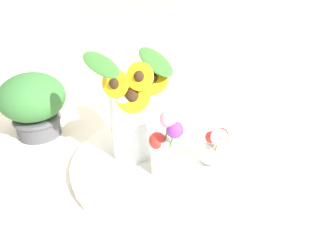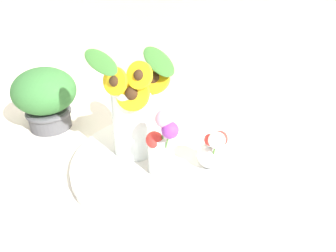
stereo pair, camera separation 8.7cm
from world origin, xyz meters
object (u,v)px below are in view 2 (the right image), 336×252
at_px(mason_jar_sunflowers, 135,113).
at_px(potted_plant, 45,96).
at_px(serving_tray, 168,161).
at_px(vase_small_center, 161,146).
at_px(vase_bulb_right, 212,150).

bearing_deg(mason_jar_sunflowers, potted_plant, -179.35).
distance_m(serving_tray, vase_small_center, 0.12).
distance_m(mason_jar_sunflowers, vase_small_center, 0.13).
bearing_deg(serving_tray, potted_plant, -177.51).
height_order(serving_tray, mason_jar_sunflowers, mason_jar_sunflowers).
bearing_deg(vase_small_center, serving_tray, 105.98).
distance_m(vase_small_center, potted_plant, 0.47).
bearing_deg(vase_bulb_right, vase_small_center, -139.87).
bearing_deg(mason_jar_sunflowers, vase_small_center, -22.93).
bearing_deg(potted_plant, serving_tray, 2.49).
xyz_separation_m(serving_tray, vase_bulb_right, (0.12, 0.02, 0.07)).
relative_size(vase_small_center, vase_bulb_right, 1.54).
height_order(mason_jar_sunflowers, potted_plant, mason_jar_sunflowers).
bearing_deg(vase_small_center, mason_jar_sunflowers, 157.07).
bearing_deg(vase_bulb_right, potted_plant, -175.76).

